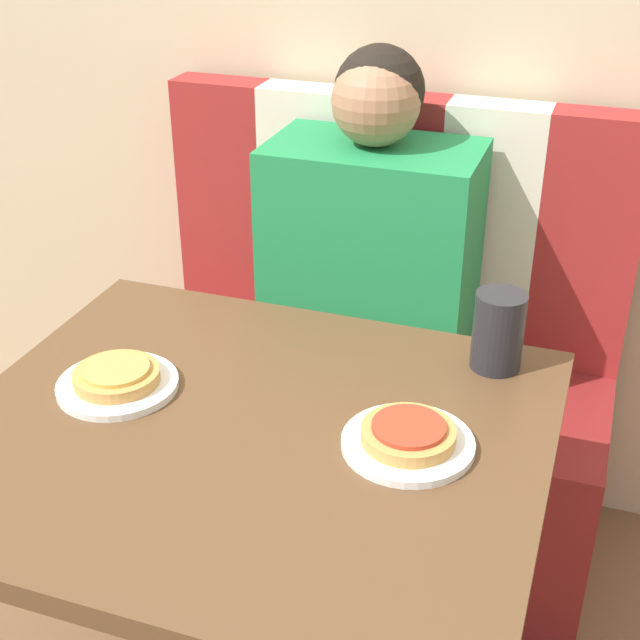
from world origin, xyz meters
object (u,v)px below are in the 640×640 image
plate_left (118,385)px  plate_right (408,444)px  person (372,241)px  drinking_cup (498,331)px  pizza_right (408,433)px  pizza_left (116,375)px

plate_left → plate_right: size_ratio=1.00×
person → plate_left: person is taller
plate_left → drinking_cup: 0.61m
pizza_right → drinking_cup: bearing=73.0°
pizza_right → plate_right: bearing=0.0°
plate_left → plate_right: bearing=0.0°
plate_left → pizza_left: size_ratio=1.41×
person → drinking_cup: 0.47m
person → plate_right: person is taller
pizza_left → pizza_right: 0.46m
plate_right → person: bearing=110.7°
plate_left → plate_right: 0.46m
person → drinking_cup: size_ratio=5.40×
pizza_right → person: bearing=110.7°
plate_right → pizza_right: 0.02m
plate_right → pizza_left: 0.46m
drinking_cup → plate_left: bearing=-154.5°
plate_left → pizza_left: (0.00, 0.00, 0.02)m
drinking_cup → plate_right: bearing=-107.0°
plate_right → pizza_right: (0.00, 0.00, 0.02)m
plate_right → pizza_left: size_ratio=1.41×
plate_right → pizza_left: pizza_left is taller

